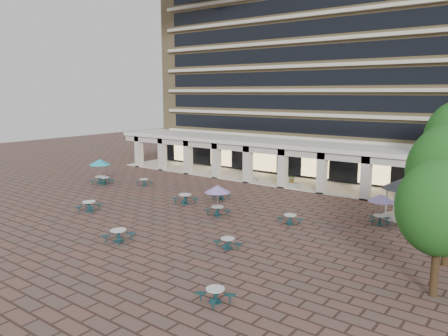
{
  "coord_description": "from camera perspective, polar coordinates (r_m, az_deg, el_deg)",
  "views": [
    {
      "loc": [
        23.25,
        -25.71,
        9.49
      ],
      "look_at": [
        1.77,
        3.0,
        3.26
      ],
      "focal_mm": 35.0,
      "sensor_mm": 36.0,
      "label": 1
    }
  ],
  "objects": [
    {
      "name": "picnic_table_8",
      "position": [
        47.37,
        -15.32,
        -1.52
      ],
      "size": [
        1.68,
        1.68,
        0.73
      ],
      "rotation": [
        0.0,
        0.0,
        0.04
      ],
      "color": "#143D3E",
      "rests_on": "ground"
    },
    {
      "name": "picnic_table_12",
      "position": [
        45.88,
        -10.39,
        -1.74
      ],
      "size": [
        1.62,
        1.62,
        0.66
      ],
      "rotation": [
        0.0,
        0.0,
        0.13
      ],
      "color": "#143D3E",
      "rests_on": "ground"
    },
    {
      "name": "picnic_table_11",
      "position": [
        33.48,
        19.82,
        -3.86
      ],
      "size": [
        1.93,
        1.93,
        2.23
      ],
      "rotation": [
        0.0,
        0.0,
        0.28
      ],
      "color": "#143D3E",
      "rests_on": "ground"
    },
    {
      "name": "picnic_table_10",
      "position": [
        32.39,
        8.62,
        -6.53
      ],
      "size": [
        1.9,
        1.9,
        0.69
      ],
      "rotation": [
        0.0,
        0.0,
        -0.42
      ],
      "color": "#143D3E",
      "rests_on": "ground"
    },
    {
      "name": "ground",
      "position": [
        35.94,
        -5.15,
        -5.5
      ],
      "size": [
        120.0,
        120.0,
        0.0
      ],
      "primitive_type": "plane",
      "color": "brown",
      "rests_on": "ground"
    },
    {
      "name": "picnic_table_4",
      "position": [
        47.26,
        -15.9,
        0.63
      ],
      "size": [
        2.26,
        2.26,
        2.61
      ],
      "rotation": [
        0.0,
        0.0,
        0.28
      ],
      "color": "#143D3E",
      "rests_on": "ground"
    },
    {
      "name": "picnic_table_1",
      "position": [
        37.06,
        -17.22,
        -4.68
      ],
      "size": [
        2.18,
        2.18,
        0.79
      ],
      "rotation": [
        0.0,
        0.0,
        0.42
      ],
      "color": "#143D3E",
      "rests_on": "ground"
    },
    {
      "name": "picnic_table_2",
      "position": [
        29.22,
        -13.62,
        -8.43
      ],
      "size": [
        1.91,
        1.91,
        0.78
      ],
      "rotation": [
        0.0,
        0.0,
        0.14
      ],
      "color": "#143D3E",
      "rests_on": "ground"
    },
    {
      "name": "planter_left",
      "position": [
        46.97,
        3.61,
        -1.16
      ],
      "size": [
        1.5,
        0.74,
        1.29
      ],
      "color": "gray",
      "rests_on": "ground"
    },
    {
      "name": "gazebo",
      "position": [
        35.66,
        22.53,
        -2.42
      ],
      "size": [
        3.39,
        3.39,
        3.15
      ],
      "rotation": [
        0.0,
        0.0,
        0.3
      ],
      "color": "beige",
      "rests_on": "ground"
    },
    {
      "name": "retail_arcade",
      "position": [
        47.16,
        6.89,
        1.88
      ],
      "size": [
        42.0,
        6.6,
        4.4
      ],
      "color": "white",
      "rests_on": "ground"
    },
    {
      "name": "planter_right",
      "position": [
        44.53,
        8.89,
        -1.8
      ],
      "size": [
        1.5,
        0.88,
        1.35
      ],
      "color": "gray",
      "rests_on": "ground"
    },
    {
      "name": "picnic_table_5",
      "position": [
        37.81,
        -5.11,
        -3.94
      ],
      "size": [
        2.12,
        2.12,
        0.84
      ],
      "rotation": [
        0.0,
        0.0,
        -0.19
      ],
      "color": "#143D3E",
      "rests_on": "ground"
    },
    {
      "name": "picnic_table_3",
      "position": [
        20.78,
        -1.15,
        -16.11
      ],
      "size": [
        1.75,
        1.75,
        0.66
      ],
      "rotation": [
        0.0,
        0.0,
        -0.28
      ],
      "color": "#143D3E",
      "rests_on": "ground"
    },
    {
      "name": "apartment_building",
      "position": [
        56.3,
        12.68,
        12.79
      ],
      "size": [
        40.0,
        15.5,
        25.2
      ],
      "color": "#9D8458",
      "rests_on": "ground"
    },
    {
      "name": "picnic_table_7",
      "position": [
        27.23,
        0.48,
        -9.67
      ],
      "size": [
        1.8,
        1.8,
        0.65
      ],
      "rotation": [
        0.0,
        0.0,
        -0.44
      ],
      "color": "#143D3E",
      "rests_on": "ground"
    },
    {
      "name": "picnic_table_6",
      "position": [
        33.77,
        -0.86,
        -2.89
      ],
      "size": [
        2.08,
        2.08,
        2.4
      ],
      "rotation": [
        0.0,
        0.0,
        -0.24
      ],
      "color": "#143D3E",
      "rests_on": "ground"
    },
    {
      "name": "picnic_table_13",
      "position": [
        39.19,
        -0.33,
        -3.55
      ],
      "size": [
        1.5,
        1.5,
        0.67
      ],
      "rotation": [
        0.0,
        0.0,
        0.0
      ],
      "color": "#143D3E",
      "rests_on": "ground"
    },
    {
      "name": "tree_east_b",
      "position": [
        22.3,
        26.4,
        -4.67
      ],
      "size": [
        3.95,
        3.95,
        6.59
      ],
      "color": "#3E2D18",
      "rests_on": "ground"
    }
  ]
}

